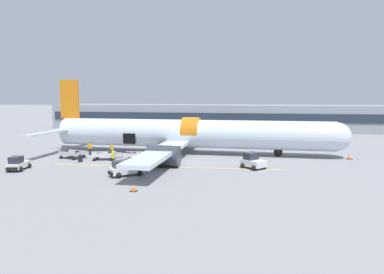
% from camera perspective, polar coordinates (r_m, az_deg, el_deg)
% --- Properties ---
extents(ground_plane, '(500.00, 500.00, 0.00)m').
position_cam_1_polar(ground_plane, '(40.09, -1.72, -4.10)').
color(ground_plane, gray).
extents(apron_marking_line, '(25.14, 2.18, 0.01)m').
position_cam_1_polar(apron_marking_line, '(37.10, -4.44, -5.00)').
color(apron_marking_line, yellow).
rests_on(apron_marking_line, ground_plane).
extents(terminal_strip, '(79.33, 10.74, 5.65)m').
position_cam_1_polar(terminal_strip, '(79.55, 4.75, 3.32)').
color(terminal_strip, gray).
rests_on(terminal_strip, ground_plane).
extents(airplane, '(40.20, 35.55, 9.90)m').
position_cam_1_polar(airplane, '(45.43, -0.77, 0.46)').
color(airplane, silver).
rests_on(airplane, ground_plane).
extents(baggage_tug_lead, '(3.19, 3.14, 1.51)m').
position_cam_1_polar(baggage_tug_lead, '(33.46, -11.05, -5.28)').
color(baggage_tug_lead, white).
rests_on(baggage_tug_lead, ground_plane).
extents(baggage_tug_mid, '(2.10, 3.02, 1.49)m').
position_cam_1_polar(baggage_tug_mid, '(39.58, -27.01, -4.06)').
color(baggage_tug_mid, silver).
rests_on(baggage_tug_mid, ground_plane).
extents(baggage_tug_rear, '(2.86, 2.79, 1.66)m').
position_cam_1_polar(baggage_tug_rear, '(36.81, 10.12, -4.07)').
color(baggage_tug_rear, silver).
rests_on(baggage_tug_rear, ground_plane).
extents(baggage_cart_loading, '(3.70, 2.28, 0.95)m').
position_cam_1_polar(baggage_cart_loading, '(42.42, -14.34, -3.09)').
color(baggage_cart_loading, silver).
rests_on(baggage_cart_loading, ground_plane).
extents(baggage_cart_queued, '(4.19, 2.23, 0.99)m').
position_cam_1_polar(baggage_cart_queued, '(41.07, -9.07, -3.17)').
color(baggage_cart_queued, silver).
rests_on(baggage_cart_queued, ground_plane).
extents(baggage_cart_empty, '(3.87, 2.60, 0.91)m').
position_cam_1_polar(baggage_cart_empty, '(44.52, -19.22, -2.78)').
color(baggage_cart_empty, '#B7BABF').
rests_on(baggage_cart_empty, ground_plane).
extents(ground_crew_loader_a, '(0.50, 0.54, 1.62)m').
position_cam_1_polar(ground_crew_loader_a, '(38.99, -13.03, -3.32)').
color(ground_crew_loader_a, '#2D2D33').
rests_on(ground_crew_loader_a, ground_plane).
extents(ground_crew_loader_b, '(0.56, 0.48, 1.62)m').
position_cam_1_polar(ground_crew_loader_b, '(44.65, -13.21, -2.05)').
color(ground_crew_loader_b, black).
rests_on(ground_crew_loader_b, ground_plane).
extents(ground_crew_driver, '(0.52, 0.60, 1.74)m').
position_cam_1_polar(ground_crew_driver, '(46.44, -16.64, -1.74)').
color(ground_crew_driver, '#1E2338').
rests_on(ground_crew_driver, ground_plane).
extents(suitcase_on_tarmac_upright, '(0.58, 0.49, 0.84)m').
position_cam_1_polar(suitcase_on_tarmac_upright, '(41.80, -18.12, -3.48)').
color(suitcase_on_tarmac_upright, black).
rests_on(suitcase_on_tarmac_upright, ground_plane).
extents(safety_cone_nose, '(0.65, 0.65, 0.58)m').
position_cam_1_polar(safety_cone_nose, '(45.64, 24.76, -3.05)').
color(safety_cone_nose, black).
rests_on(safety_cone_nose, ground_plane).
extents(safety_cone_engine_left, '(0.55, 0.55, 0.59)m').
position_cam_1_polar(safety_cone_engine_left, '(28.11, -9.72, -8.35)').
color(safety_cone_engine_left, black).
rests_on(safety_cone_engine_left, ground_plane).
extents(safety_cone_wingtip, '(0.64, 0.64, 0.70)m').
position_cam_1_polar(safety_cone_wingtip, '(37.21, -2.74, -4.44)').
color(safety_cone_wingtip, black).
rests_on(safety_cone_wingtip, ground_plane).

